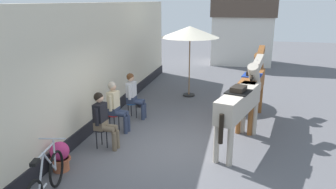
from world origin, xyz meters
TOP-DOWN VIEW (x-y plane):
  - ground_plane at (0.00, 3.00)m, footprint 40.00×40.00m
  - pub_facade_wall at (-2.55, 1.50)m, footprint 0.34×14.00m
  - distant_cottage at (1.40, 11.94)m, footprint 3.40×2.60m
  - seated_visitor_near at (-1.69, -0.14)m, footprint 0.61×0.49m
  - seated_visitor_middle at (-1.78, 0.91)m, footprint 0.61×0.49m
  - seated_visitor_far at (-1.65, 2.00)m, footprint 0.61×0.49m
  - saddled_horse_near at (1.49, 0.72)m, footprint 1.14×2.91m
  - saddled_horse_far at (1.81, 2.54)m, footprint 0.81×2.98m
  - flower_planter_near at (-2.13, -1.37)m, footprint 0.43×0.43m
  - leaning_bicycle at (-1.77, -2.42)m, footprint 0.56×1.73m
  - cafe_parasol at (-0.40, 4.72)m, footprint 2.10×2.10m
  - satchel_bag at (-1.83, 3.09)m, footprint 0.25×0.30m

SIDE VIEW (x-z plane):
  - ground_plane at x=0.00m, z-range 0.00..0.00m
  - satchel_bag at x=-1.83m, z-range 0.00..0.20m
  - flower_planter_near at x=-2.13m, z-range 0.01..0.65m
  - leaning_bicycle at x=-1.77m, z-range -0.11..0.91m
  - seated_visitor_near at x=-1.69m, z-range 0.08..1.47m
  - seated_visitor_middle at x=-1.78m, z-range 0.08..1.47m
  - seated_visitor_far at x=-1.65m, z-range 0.08..1.47m
  - saddled_horse_near at x=1.49m, z-range 0.13..2.19m
  - saddled_horse_far at x=1.81m, z-range 0.13..2.19m
  - pub_facade_wall at x=-2.55m, z-range -0.16..3.24m
  - distant_cottage at x=1.40m, z-range 0.05..3.55m
  - cafe_parasol at x=-0.40m, z-range 1.07..3.65m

